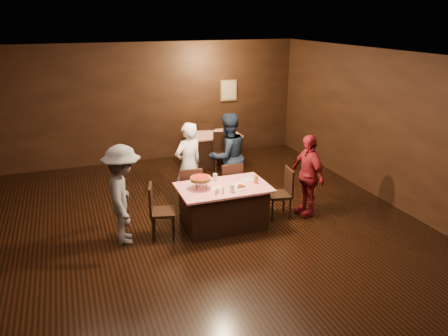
{
  "coord_description": "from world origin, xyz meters",
  "views": [
    {
      "loc": [
        -1.95,
        -5.98,
        3.63
      ],
      "look_at": [
        0.62,
        1.01,
        1.0
      ],
      "focal_mm": 35.0,
      "sensor_mm": 36.0,
      "label": 1
    }
  ],
  "objects": [
    {
      "name": "room",
      "position": [
        0.0,
        0.01,
        2.14
      ],
      "size": [
        10.0,
        10.04,
        3.02
      ],
      "color": "black",
      "rests_on": "ground"
    },
    {
      "name": "main_table",
      "position": [
        0.49,
        0.71,
        0.39
      ],
      "size": [
        1.6,
        1.0,
        0.77
      ],
      "primitive_type": "cube",
      "color": "red",
      "rests_on": "ground"
    },
    {
      "name": "back_table",
      "position": [
        1.47,
        4.14,
        0.39
      ],
      "size": [
        1.3,
        0.9,
        0.77
      ],
      "primitive_type": "cube",
      "color": "#B9150C",
      "rests_on": "ground"
    },
    {
      "name": "chair_far_left",
      "position": [
        0.09,
        1.46,
        0.47
      ],
      "size": [
        0.47,
        0.47,
        0.95
      ],
      "primitive_type": "cube",
      "rotation": [
        0.0,
        0.0,
        3.02
      ],
      "color": "black",
      "rests_on": "ground"
    },
    {
      "name": "chair_far_right",
      "position": [
        0.89,
        1.46,
        0.47
      ],
      "size": [
        0.44,
        0.44,
        0.95
      ],
      "primitive_type": "cube",
      "rotation": [
        0.0,
        0.0,
        3.09
      ],
      "color": "black",
      "rests_on": "ground"
    },
    {
      "name": "chair_end_left",
      "position": [
        -0.61,
        0.71,
        0.47
      ],
      "size": [
        0.51,
        0.51,
        0.95
      ],
      "primitive_type": "cube",
      "rotation": [
        0.0,
        0.0,
        1.32
      ],
      "color": "black",
      "rests_on": "ground"
    },
    {
      "name": "chair_end_right",
      "position": [
        1.59,
        0.71,
        0.47
      ],
      "size": [
        0.48,
        0.48,
        0.95
      ],
      "primitive_type": "cube",
      "rotation": [
        0.0,
        0.0,
        -1.72
      ],
      "color": "black",
      "rests_on": "ground"
    },
    {
      "name": "chair_back_near",
      "position": [
        1.47,
        3.44,
        0.47
      ],
      "size": [
        0.51,
        0.51,
        0.95
      ],
      "primitive_type": "cube",
      "rotation": [
        0.0,
        0.0,
        -0.26
      ],
      "color": "black",
      "rests_on": "ground"
    },
    {
      "name": "chair_back_far",
      "position": [
        1.47,
        4.74,
        0.47
      ],
      "size": [
        0.5,
        0.5,
        0.95
      ],
      "primitive_type": "cube",
      "rotation": [
        0.0,
        0.0,
        2.93
      ],
      "color": "black",
      "rests_on": "ground"
    },
    {
      "name": "diner_white_jacket",
      "position": [
        0.18,
        1.83,
        0.85
      ],
      "size": [
        0.72,
        0.6,
        1.69
      ],
      "primitive_type": "imported",
      "rotation": [
        0.0,
        0.0,
        3.5
      ],
      "color": "silver",
      "rests_on": "ground"
    },
    {
      "name": "diner_navy_hoodie",
      "position": [
        1.04,
        1.94,
        0.89
      ],
      "size": [
        1.0,
        0.86,
        1.79
      ],
      "primitive_type": "imported",
      "rotation": [
        0.0,
        0.0,
        3.37
      ],
      "color": "#152032",
      "rests_on": "ground"
    },
    {
      "name": "diner_grey_knit",
      "position": [
        -1.23,
        0.76,
        0.84
      ],
      "size": [
        0.76,
        1.16,
        1.68
      ],
      "primitive_type": "imported",
      "rotation": [
        0.0,
        0.0,
        1.44
      ],
      "color": "slate",
      "rests_on": "ground"
    },
    {
      "name": "diner_red_shirt",
      "position": [
        2.16,
        0.67,
        0.78
      ],
      "size": [
        0.46,
        0.95,
        1.57
      ],
      "primitive_type": "imported",
      "rotation": [
        0.0,
        0.0,
        -1.49
      ],
      "color": "maroon",
      "rests_on": "ground"
    },
    {
      "name": "pizza_stand",
      "position": [
        0.09,
        0.76,
        0.95
      ],
      "size": [
        0.38,
        0.38,
        0.22
      ],
      "color": "black",
      "rests_on": "main_table"
    },
    {
      "name": "plate_with_slice",
      "position": [
        0.74,
        0.53,
        0.8
      ],
      "size": [
        0.25,
        0.25,
        0.06
      ],
      "color": "white",
      "rests_on": "main_table"
    },
    {
      "name": "plate_empty",
      "position": [
        1.04,
        0.86,
        0.78
      ],
      "size": [
        0.25,
        0.25,
        0.01
      ],
      "primitive_type": "cylinder",
      "color": "white",
      "rests_on": "main_table"
    },
    {
      "name": "glass_front_left",
      "position": [
        0.54,
        0.41,
        0.84
      ],
      "size": [
        0.08,
        0.08,
        0.14
      ],
      "primitive_type": "cylinder",
      "color": "silver",
      "rests_on": "main_table"
    },
    {
      "name": "glass_amber",
      "position": [
        1.09,
        0.66,
        0.84
      ],
      "size": [
        0.08,
        0.08,
        0.14
      ],
      "primitive_type": "cylinder",
      "color": "#BF7F26",
      "rests_on": "main_table"
    },
    {
      "name": "glass_back",
      "position": [
        0.44,
        1.01,
        0.84
      ],
      "size": [
        0.08,
        0.08,
        0.14
      ],
      "primitive_type": "cylinder",
      "color": "silver",
      "rests_on": "main_table"
    },
    {
      "name": "condiments",
      "position": [
        0.31,
        0.43,
        0.82
      ],
      "size": [
        0.17,
        0.1,
        0.09
      ],
      "color": "silver",
      "rests_on": "main_table"
    },
    {
      "name": "napkin_center",
      "position": [
        0.79,
        0.71,
        0.77
      ],
      "size": [
        0.19,
        0.19,
        0.01
      ],
      "primitive_type": "cube",
      "rotation": [
        0.0,
        0.0,
        0.21
      ],
      "color": "white",
      "rests_on": "main_table"
    },
    {
      "name": "napkin_left",
      "position": [
        0.34,
        0.66,
        0.77
      ],
      "size": [
        0.21,
        0.21,
        0.01
      ],
      "primitive_type": "cube",
      "rotation": [
        0.0,
        0.0,
        -0.35
      ],
      "color": "white",
      "rests_on": "main_table"
    }
  ]
}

